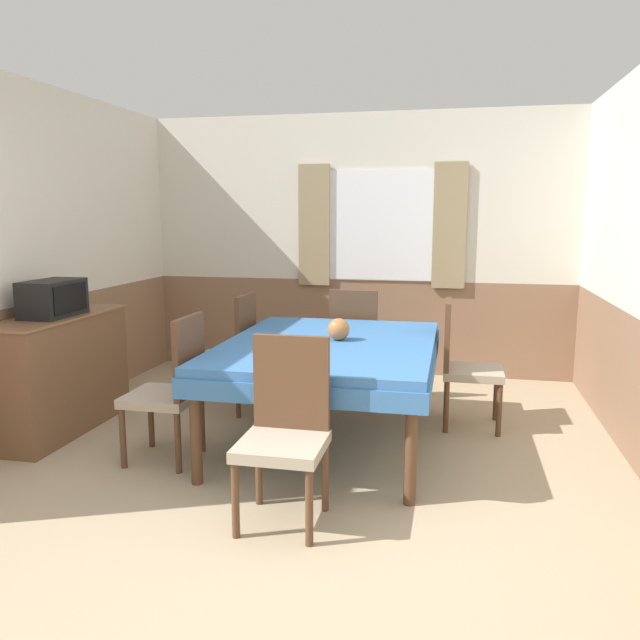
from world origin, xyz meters
The scene contains 12 objects.
ground_plane centered at (0.00, 0.00, 0.00)m, with size 16.00×16.00×0.00m, color tan.
wall_back centered at (0.01, 3.80, 1.31)m, with size 4.67×0.09×2.60m.
wall_left centered at (-2.16, 1.89, 1.30)m, with size 0.05×4.18×2.60m.
dining_table centered at (0.13, 1.71, 0.63)m, with size 1.47×1.93×0.73m.
chair_left_near centered at (-0.80, 1.15, 0.51)m, with size 0.44×0.44×0.97m.
chair_right_far centered at (1.06, 2.26, 0.51)m, with size 0.44×0.44×0.97m.
chair_left_far centered at (-0.80, 2.26, 0.51)m, with size 0.44×0.44×0.97m.
chair_head_window centered at (0.13, 2.87, 0.51)m, with size 0.44×0.44×0.97m.
chair_head_near centered at (0.13, 0.55, 0.51)m, with size 0.44×0.44×0.97m.
sideboard centered at (-1.89, 1.52, 0.45)m, with size 0.46×1.25×0.88m.
tv centered at (-1.87, 1.49, 1.01)m, with size 0.29×0.47×0.27m.
vase centered at (0.19, 1.76, 0.81)m, with size 0.16×0.16×0.16m.
Camera 1 is at (0.98, -2.48, 1.61)m, focal length 35.00 mm.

